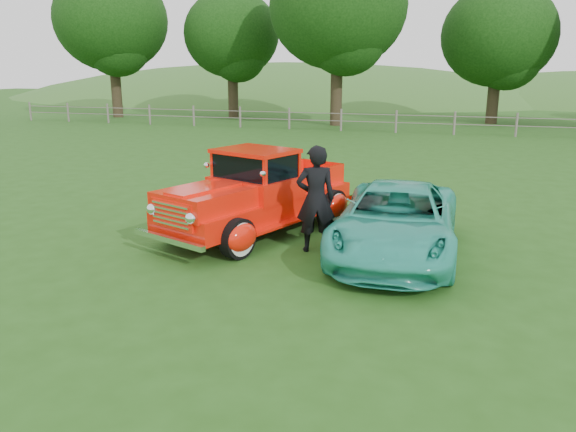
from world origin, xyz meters
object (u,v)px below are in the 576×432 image
(teal_sedan, at_px, (396,221))
(tree_far_west, at_px, (111,20))
(red_pickup, at_px, (258,195))
(man, at_px, (316,199))
(tree_near_west, at_px, (338,6))
(tree_mid_west, at_px, (232,34))
(tree_near_east, at_px, (499,36))

(teal_sedan, bearing_deg, tree_far_west, 130.69)
(red_pickup, distance_m, man, 1.71)
(tree_near_west, distance_m, man, 24.93)
(tree_mid_west, xyz_separation_m, red_pickup, (11.68, -25.86, -4.75))
(teal_sedan, bearing_deg, tree_near_west, 103.68)
(man, bearing_deg, tree_near_east, -120.43)
(red_pickup, xyz_separation_m, man, (1.47, -0.83, 0.21))
(tree_far_west, relative_size, tree_near_west, 0.95)
(tree_far_west, distance_m, tree_near_west, 16.03)
(red_pickup, xyz_separation_m, teal_sedan, (2.95, -0.58, -0.15))
(tree_far_west, bearing_deg, teal_sedan, -47.20)
(tree_near_west, xyz_separation_m, red_pickup, (3.68, -22.86, -6.00))
(tree_near_east, bearing_deg, teal_sedan, -94.94)
(tree_far_west, xyz_separation_m, red_pickup, (19.68, -23.86, -5.69))
(tree_mid_west, distance_m, red_pickup, 28.77)
(tree_far_west, bearing_deg, tree_near_east, 6.84)
(tree_near_east, height_order, man, tree_near_east)
(tree_near_west, bearing_deg, man, -77.74)
(tree_near_west, relative_size, teal_sedan, 2.25)
(red_pickup, relative_size, man, 2.61)
(tree_near_west, relative_size, man, 5.16)
(tree_far_west, bearing_deg, tree_mid_west, 14.04)
(man, bearing_deg, tree_mid_west, -86.29)
(man, bearing_deg, tree_near_west, -100.25)
(tree_near_east, bearing_deg, tree_far_west, -173.16)
(tree_near_west, xyz_separation_m, man, (5.15, -23.69, -5.79))
(tree_near_west, distance_m, teal_sedan, 25.12)
(tree_near_east, relative_size, man, 4.12)
(tree_near_east, relative_size, red_pickup, 1.58)
(tree_mid_west, relative_size, red_pickup, 1.60)
(tree_far_west, distance_m, red_pickup, 31.44)
(tree_mid_west, xyz_separation_m, tree_near_west, (8.00, -3.00, 1.25))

